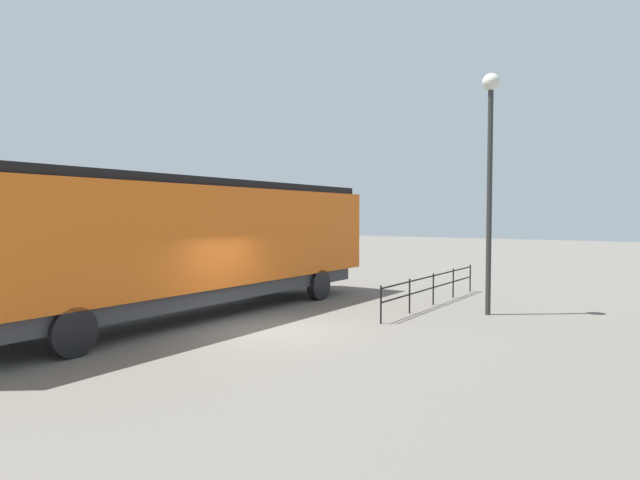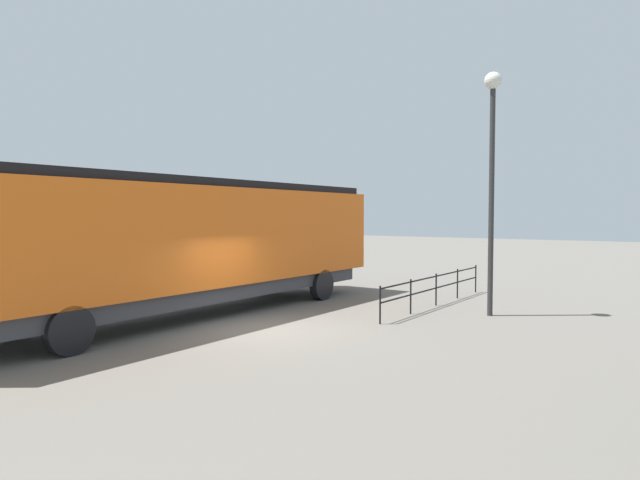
{
  "view_description": "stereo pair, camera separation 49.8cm",
  "coord_description": "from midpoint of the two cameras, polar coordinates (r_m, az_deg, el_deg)",
  "views": [
    {
      "loc": [
        9.17,
        -11.42,
        3.07
      ],
      "look_at": [
        0.19,
        2.25,
        2.32
      ],
      "focal_mm": 31.07,
      "sensor_mm": 36.0,
      "label": 1
    },
    {
      "loc": [
        9.58,
        -11.14,
        3.07
      ],
      "look_at": [
        0.19,
        2.25,
        2.32
      ],
      "focal_mm": 31.07,
      "sensor_mm": 36.0,
      "label": 2
    }
  ],
  "objects": [
    {
      "name": "ground_plane",
      "position": [
        14.99,
        -4.65,
        -9.22
      ],
      "size": [
        120.0,
        120.0,
        0.0
      ],
      "primitive_type": "plane",
      "color": "#666059"
    },
    {
      "name": "locomotive",
      "position": [
        17.42,
        -10.98,
        0.07
      ],
      "size": [
        3.08,
        15.06,
        4.12
      ],
      "color": "orange",
      "rests_on": "ground_plane"
    },
    {
      "name": "lamp_post",
      "position": [
        17.69,
        18.09,
        8.94
      ],
      "size": [
        0.52,
        0.52,
        7.34
      ],
      "color": "#2D2D2D",
      "rests_on": "ground_plane"
    },
    {
      "name": "platform_fence",
      "position": [
        19.21,
        12.6,
        -4.52
      ],
      "size": [
        0.05,
        7.86,
        1.08
      ],
      "color": "black",
      "rests_on": "ground_plane"
    }
  ]
}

